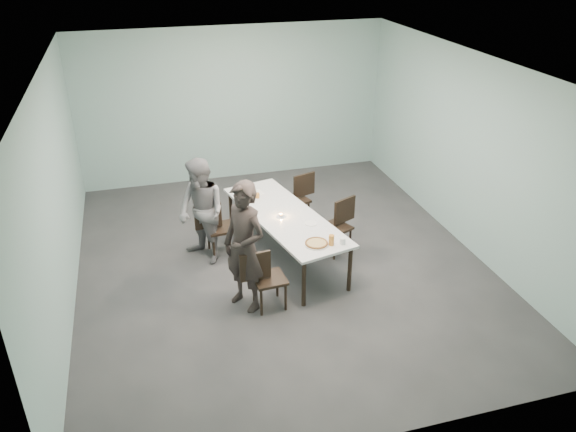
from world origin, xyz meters
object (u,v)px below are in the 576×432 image
object	(u,v)px
chair_near_right	(339,222)
amber_tumbler	(257,196)
diner_near	(245,247)
water_tumbler	(343,241)
pizza	(316,243)
beer_glass	(331,240)
table	(285,218)
tealight	(281,215)
diner_far	(202,212)
chair_far_left	(216,225)
side_plate	(311,223)
chair_near_left	(263,276)
chair_far_right	(299,195)

from	to	relation	value
chair_near_right	amber_tumbler	xyz separation A→B (m)	(-1.14, 0.69, 0.29)
diner_near	water_tumbler	world-z (taller)	diner_near
pizza	beer_glass	size ratio (longest dim) A/B	2.27
chair_near_right	pizza	world-z (taller)	chair_near_right
table	pizza	bearing A→B (deg)	-79.67
amber_tumbler	tealight	bearing A→B (deg)	-75.14
diner_far	amber_tumbler	bearing A→B (deg)	82.08
beer_glass	water_tumbler	xyz separation A→B (m)	(0.16, -0.01, -0.03)
diner_near	pizza	world-z (taller)	diner_near
table	water_tumbler	world-z (taller)	water_tumbler
pizza	water_tumbler	xyz separation A→B (m)	(0.35, -0.08, 0.03)
chair_far_left	side_plate	bearing A→B (deg)	-37.00
chair_near_left	chair_near_right	bearing A→B (deg)	33.19
beer_glass	tealight	xyz separation A→B (m)	(-0.44, 0.99, -0.05)
side_plate	amber_tumbler	xyz separation A→B (m)	(-0.55, 1.06, 0.04)
diner_near	side_plate	world-z (taller)	diner_near
diner_far	water_tumbler	xyz separation A→B (m)	(1.73, -1.35, -0.03)
chair_near_right	diner_far	bearing A→B (deg)	-32.33
chair_near_right	side_plate	xyz separation A→B (m)	(-0.59, -0.38, 0.25)
table	diner_near	distance (m)	1.35
side_plate	amber_tumbler	size ratio (longest dim) A/B	2.25
water_tumbler	side_plate	bearing A→B (deg)	109.49
table	chair_far_right	world-z (taller)	chair_far_right
table	diner_far	xyz separation A→B (m)	(-1.21, 0.29, 0.13)
table	chair_far_right	xyz separation A→B (m)	(0.55, 1.10, -0.19)
amber_tumbler	chair_near_right	bearing A→B (deg)	-31.13
table	tealight	world-z (taller)	tealight
chair_near_left	diner_near	bearing A→B (deg)	148.16
chair_near_right	beer_glass	distance (m)	1.20
tealight	amber_tumbler	world-z (taller)	amber_tumbler
table	chair_far_right	bearing A→B (deg)	63.35
diner_near	diner_far	xyz separation A→B (m)	(-0.38, 1.34, -0.09)
chair_near_left	chair_far_left	bearing A→B (deg)	99.19
chair_near_right	water_tumbler	size ratio (longest dim) A/B	9.67
diner_far	amber_tumbler	xyz separation A→B (m)	(0.94, 0.39, -0.03)
table	pizza	xyz separation A→B (m)	(0.18, -0.97, 0.08)
diner_far	water_tumbler	size ratio (longest dim) A/B	18.23
chair_near_left	chair_far_right	distance (m)	2.54
chair_far_right	tealight	world-z (taller)	chair_far_right
chair_near_right	beer_glass	bearing A→B (deg)	39.60
water_tumbler	amber_tumbler	size ratio (longest dim) A/B	1.12
diner_far	side_plate	world-z (taller)	diner_far
diner_far	tealight	bearing A→B (deg)	42.85
chair_near_right	diner_far	size ratio (longest dim) A/B	0.53
chair_far_left	chair_far_right	world-z (taller)	same
chair_far_right	diner_near	xyz separation A→B (m)	(-1.38, -2.14, 0.41)
chair_far_left	side_plate	world-z (taller)	chair_far_left
tealight	amber_tumbler	xyz separation A→B (m)	(-0.19, 0.73, 0.02)
side_plate	amber_tumbler	distance (m)	1.20
table	amber_tumbler	world-z (taller)	amber_tumbler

